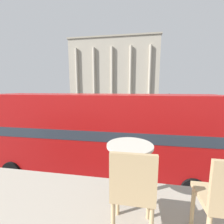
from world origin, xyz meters
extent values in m
cylinder|color=black|center=(3.02, 6.15, 0.48)|extent=(0.97, 0.22, 0.97)
cylinder|color=black|center=(3.02, 3.71, 0.48)|extent=(0.97, 0.22, 0.97)
cylinder|color=black|center=(-5.24, 6.15, 0.48)|extent=(0.97, 0.22, 0.97)
cylinder|color=black|center=(-5.24, 3.71, 0.48)|extent=(0.97, 0.22, 0.97)
cube|color=#B71414|center=(-1.11, 4.93, 1.36)|extent=(11.06, 2.44, 1.76)
cube|color=#2D3842|center=(-1.11, 4.93, 2.47)|extent=(10.84, 2.46, 0.45)
cube|color=#B71414|center=(-1.11, 4.93, 3.45)|extent=(11.06, 2.44, 1.51)
cylinder|color=#2D2D30|center=(0.65, -0.35, 3.03)|extent=(0.36, 0.36, 0.02)
cylinder|color=#2D2D30|center=(0.65, -0.35, 3.38)|extent=(0.07, 0.07, 0.68)
cylinder|color=beige|center=(0.65, -0.35, 3.73)|extent=(0.60, 0.60, 0.03)
cylinder|color=tan|center=(0.54, -0.67, 3.24)|extent=(0.04, 0.04, 0.44)
cylinder|color=tan|center=(0.88, -0.67, 3.24)|extent=(0.04, 0.04, 0.44)
cylinder|color=tan|center=(0.54, -1.01, 3.24)|extent=(0.04, 0.04, 0.44)
cube|color=tan|center=(0.71, -0.84, 3.48)|extent=(0.40, 0.40, 0.05)
cube|color=tan|center=(0.71, -1.02, 3.72)|extent=(0.40, 0.04, 0.42)
cylinder|color=tan|center=(1.33, -0.68, 3.24)|extent=(0.04, 0.04, 0.44)
cube|color=tan|center=(1.50, -0.85, 3.48)|extent=(0.40, 0.40, 0.05)
cube|color=#B2A893|center=(-7.73, 54.85, 10.62)|extent=(30.70, 12.37, 21.25)
cube|color=#A39984|center=(-7.73, 54.85, 21.50)|extent=(31.30, 12.97, 0.50)
cylinder|color=#B2A893|center=(-20.02, 48.22, 9.03)|extent=(0.90, 0.90, 18.06)
cylinder|color=#B2A893|center=(-13.87, 48.22, 9.03)|extent=(0.90, 0.90, 18.06)
cylinder|color=#B2A893|center=(-7.73, 48.22, 9.03)|extent=(0.90, 0.90, 18.06)
cylinder|color=#B2A893|center=(-1.59, 48.22, 9.03)|extent=(0.90, 0.90, 18.06)
cylinder|color=#B2A893|center=(4.55, 48.22, 9.03)|extent=(0.90, 0.90, 18.06)
cylinder|color=black|center=(2.07, 11.47, 1.80)|extent=(0.12, 0.12, 3.60)
cube|color=black|center=(2.25, 11.47, 3.15)|extent=(0.20, 0.24, 0.70)
sphere|color=green|center=(2.36, 11.47, 3.30)|extent=(0.14, 0.14, 0.14)
cylinder|color=black|center=(-0.61, 19.33, 1.84)|extent=(0.12, 0.12, 3.68)
cube|color=black|center=(-0.43, 19.33, 3.23)|extent=(0.20, 0.24, 0.70)
sphere|color=gold|center=(-0.32, 19.33, 3.38)|extent=(0.14, 0.14, 0.14)
cylinder|color=black|center=(6.18, 24.94, 1.85)|extent=(0.12, 0.12, 3.70)
cube|color=black|center=(6.36, 24.94, 3.25)|extent=(0.20, 0.24, 0.70)
sphere|color=green|center=(6.47, 24.94, 3.40)|extent=(0.14, 0.14, 0.14)
cylinder|color=black|center=(7.52, 29.63, 0.30)|extent=(0.60, 0.18, 0.60)
cylinder|color=black|center=(7.52, 27.88, 0.30)|extent=(0.60, 0.18, 0.60)
cylinder|color=black|center=(4.72, 29.63, 0.30)|extent=(0.60, 0.18, 0.60)
cylinder|color=black|center=(4.72, 27.88, 0.30)|extent=(0.60, 0.18, 0.60)
cube|color=#B2B5BA|center=(6.12, 28.75, 0.57)|extent=(4.20, 1.75, 0.55)
cube|color=#2D3842|center=(5.92, 28.75, 1.10)|extent=(1.89, 1.61, 0.50)
cylinder|color=black|center=(1.25, 16.96, 0.30)|extent=(0.60, 0.18, 0.60)
cylinder|color=black|center=(1.25, 15.21, 0.30)|extent=(0.60, 0.18, 0.60)
cylinder|color=black|center=(-1.55, 16.96, 0.30)|extent=(0.60, 0.18, 0.60)
cylinder|color=black|center=(-1.55, 15.21, 0.30)|extent=(0.60, 0.18, 0.60)
cube|color=silver|center=(-0.15, 16.08, 0.57)|extent=(4.20, 1.75, 0.55)
cube|color=#2D3842|center=(-0.35, 16.08, 1.10)|extent=(1.89, 1.61, 0.50)
cylinder|color=#282B33|center=(8.06, 11.66, 0.40)|extent=(0.14, 0.14, 0.81)
cylinder|color=#282B33|center=(8.24, 11.66, 0.40)|extent=(0.14, 0.14, 0.81)
cylinder|color=#B22323|center=(8.15, 11.66, 1.12)|extent=(0.32, 0.32, 0.64)
cylinder|color=#282B33|center=(9.76, 27.46, 0.42)|extent=(0.14, 0.14, 0.84)
cylinder|color=#282B33|center=(9.94, 27.46, 0.42)|extent=(0.14, 0.14, 0.84)
cylinder|color=#606638|center=(9.85, 27.46, 1.18)|extent=(0.32, 0.32, 0.67)
sphere|color=tan|center=(9.85, 27.46, 1.62)|extent=(0.23, 0.23, 0.23)
cylinder|color=#282B33|center=(-1.44, 27.85, 0.43)|extent=(0.14, 0.14, 0.85)
cylinder|color=#282B33|center=(-1.26, 27.85, 0.43)|extent=(0.14, 0.14, 0.85)
cylinder|color=silver|center=(-1.35, 27.85, 1.19)|extent=(0.32, 0.32, 0.67)
sphere|color=tan|center=(-1.35, 27.85, 1.64)|extent=(0.23, 0.23, 0.23)
camera|label=1|loc=(0.72, -2.20, 4.46)|focal=24.00mm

